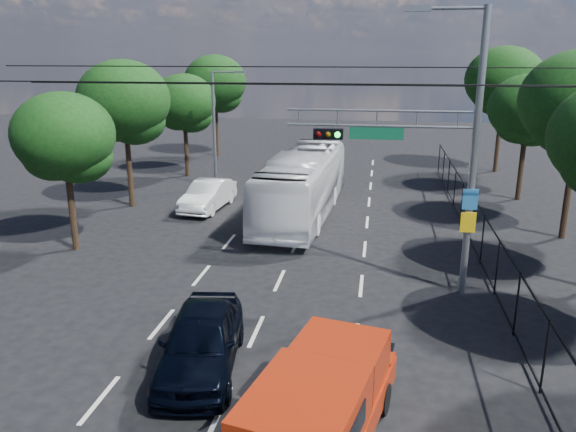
% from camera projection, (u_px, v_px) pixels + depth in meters
% --- Properties ---
extents(ground, '(120.00, 120.00, 0.00)m').
position_uv_depth(ground, '(220.00, 412.00, 13.12)').
color(ground, black).
rests_on(ground, ground).
extents(lane_markings, '(6.12, 38.00, 0.01)m').
position_uv_depth(lane_markings, '(302.00, 231.00, 26.39)').
color(lane_markings, beige).
rests_on(lane_markings, ground).
extents(signal_mast, '(6.43, 0.39, 9.50)m').
position_uv_depth(signal_mast, '(437.00, 143.00, 18.41)').
color(signal_mast, slate).
rests_on(signal_mast, ground).
extents(streetlight_left, '(2.09, 0.22, 7.08)m').
position_uv_depth(streetlight_left, '(217.00, 124.00, 33.85)').
color(streetlight_left, slate).
rests_on(streetlight_left, ground).
extents(utility_wires, '(22.00, 5.04, 0.74)m').
position_uv_depth(utility_wires, '(283.00, 78.00, 19.47)').
color(utility_wires, black).
rests_on(utility_wires, ground).
extents(fence_right, '(0.06, 34.03, 2.00)m').
position_uv_depth(fence_right, '(478.00, 230.00, 23.19)').
color(fence_right, black).
rests_on(fence_right, ground).
extents(tree_right_d, '(4.32, 4.32, 7.02)m').
position_uv_depth(tree_right_d, '(528.00, 114.00, 30.87)').
color(tree_right_d, black).
rests_on(tree_right_d, ground).
extents(tree_right_e, '(5.28, 5.28, 8.58)m').
position_uv_depth(tree_right_e, '(504.00, 86.00, 38.12)').
color(tree_right_e, black).
rests_on(tree_right_e, ground).
extents(tree_left_b, '(4.08, 4.08, 6.63)m').
position_uv_depth(tree_left_b, '(65.00, 142.00, 22.76)').
color(tree_left_b, black).
rests_on(tree_left_b, ground).
extents(tree_left_c, '(4.80, 4.80, 7.80)m').
position_uv_depth(tree_left_c, '(125.00, 106.00, 29.26)').
color(tree_left_c, black).
rests_on(tree_left_c, ground).
extents(tree_left_d, '(4.20, 4.20, 6.83)m').
position_uv_depth(tree_left_d, '(184.00, 106.00, 36.97)').
color(tree_left_d, black).
rests_on(tree_left_d, ground).
extents(tree_left_e, '(4.92, 4.92, 7.99)m').
position_uv_depth(tree_left_e, '(215.00, 86.00, 44.35)').
color(tree_left_e, black).
rests_on(tree_left_e, ground).
extents(red_pickup, '(3.14, 5.86, 2.08)m').
position_uv_depth(red_pickup, '(322.00, 405.00, 11.55)').
color(red_pickup, black).
rests_on(red_pickup, ground).
extents(navy_hatchback, '(2.60, 5.06, 1.65)m').
position_uv_depth(navy_hatchback, '(201.00, 341.00, 14.70)').
color(navy_hatchback, black).
rests_on(navy_hatchback, ground).
extents(white_bus, '(3.44, 12.04, 3.32)m').
position_uv_depth(white_bus, '(303.00, 184.00, 28.47)').
color(white_bus, white).
rests_on(white_bus, ground).
extents(white_van, '(2.04, 4.79, 1.54)m').
position_uv_depth(white_van, '(208.00, 195.00, 29.97)').
color(white_van, silver).
rests_on(white_van, ground).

